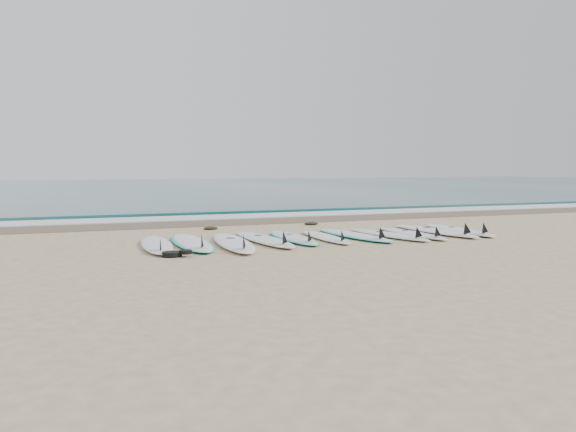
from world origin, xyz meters
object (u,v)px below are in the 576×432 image
object	(u,v)px
surfboard_5	(327,237)
surfboard_10	(460,230)
leash_coil	(175,254)
surfboard_0	(157,244)

from	to	relation	value
surfboard_5	surfboard_10	xyz separation A→B (m)	(3.29, 0.02, 0.01)
surfboard_10	leash_coil	xyz separation A→B (m)	(-6.52, -1.12, -0.01)
surfboard_10	leash_coil	size ratio (longest dim) A/B	5.78
surfboard_0	surfboard_10	bearing A→B (deg)	3.50
surfboard_0	leash_coil	size ratio (longest dim) A/B	5.74
surfboard_5	surfboard_0	bearing A→B (deg)	-178.53
surfboard_5	leash_coil	distance (m)	3.41
surfboard_0	surfboard_5	distance (m)	3.35
surfboard_5	surfboard_10	distance (m)	3.29
surfboard_10	surfboard_0	bearing A→B (deg)	-175.09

